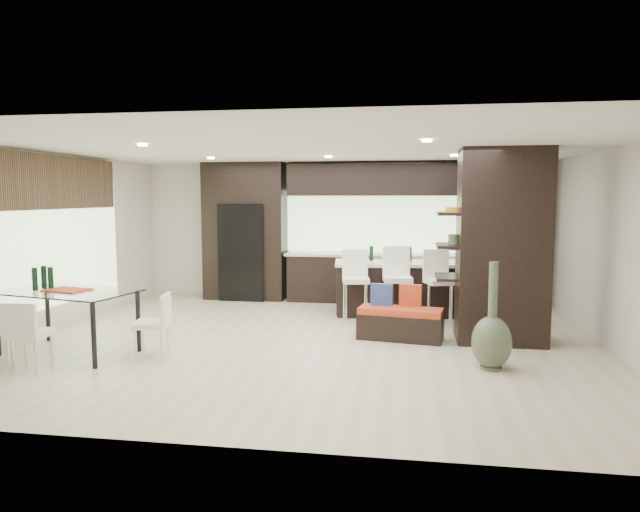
% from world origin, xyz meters
% --- Properties ---
extents(ground, '(8.00, 8.00, 0.00)m').
position_xyz_m(ground, '(0.00, 0.00, 0.00)').
color(ground, beige).
rests_on(ground, ground).
extents(back_wall, '(8.00, 0.02, 2.70)m').
position_xyz_m(back_wall, '(0.00, 3.50, 1.35)').
color(back_wall, beige).
rests_on(back_wall, ground).
extents(left_wall, '(0.02, 7.00, 2.70)m').
position_xyz_m(left_wall, '(-4.00, 0.00, 1.35)').
color(left_wall, beige).
rests_on(left_wall, ground).
extents(right_wall, '(0.02, 7.00, 2.70)m').
position_xyz_m(right_wall, '(4.00, 0.00, 1.35)').
color(right_wall, beige).
rests_on(right_wall, ground).
extents(ceiling, '(8.00, 7.00, 0.02)m').
position_xyz_m(ceiling, '(0.00, 0.00, 2.70)').
color(ceiling, white).
rests_on(ceiling, ground).
extents(window_left, '(0.04, 3.20, 1.90)m').
position_xyz_m(window_left, '(-3.96, 0.20, 1.35)').
color(window_left, '#B2D199').
rests_on(window_left, left_wall).
extents(window_back, '(3.40, 0.04, 1.20)m').
position_xyz_m(window_back, '(0.60, 3.46, 1.55)').
color(window_back, '#B2D199').
rests_on(window_back, back_wall).
extents(stone_accent, '(0.08, 3.00, 0.80)m').
position_xyz_m(stone_accent, '(-3.93, 0.20, 2.25)').
color(stone_accent, brown).
rests_on(stone_accent, left_wall).
extents(ceiling_spots, '(4.00, 3.00, 0.02)m').
position_xyz_m(ceiling_spots, '(0.00, 0.25, 2.68)').
color(ceiling_spots, white).
rests_on(ceiling_spots, ceiling).
extents(back_cabinetry, '(6.80, 0.68, 2.70)m').
position_xyz_m(back_cabinetry, '(0.50, 3.17, 1.35)').
color(back_cabinetry, black).
rests_on(back_cabinetry, ground).
extents(refrigerator, '(0.90, 0.68, 1.90)m').
position_xyz_m(refrigerator, '(-1.90, 3.12, 0.95)').
color(refrigerator, black).
rests_on(refrigerator, ground).
extents(partition_column, '(1.20, 0.80, 2.70)m').
position_xyz_m(partition_column, '(2.60, 0.40, 1.35)').
color(partition_column, black).
rests_on(partition_column, ground).
extents(kitchen_island, '(2.27, 1.17, 0.91)m').
position_xyz_m(kitchen_island, '(1.15, 2.10, 0.46)').
color(kitchen_island, black).
rests_on(kitchen_island, ground).
extents(stool_left, '(0.48, 0.48, 0.95)m').
position_xyz_m(stool_left, '(0.48, 1.32, 0.48)').
color(stool_left, white).
rests_on(stool_left, ground).
extents(stool_mid, '(0.50, 0.50, 1.00)m').
position_xyz_m(stool_mid, '(1.15, 1.31, 0.50)').
color(stool_mid, white).
rests_on(stool_mid, ground).
extents(stool_right, '(0.55, 0.55, 0.97)m').
position_xyz_m(stool_right, '(1.82, 1.32, 0.48)').
color(stool_right, white).
rests_on(stool_right, ground).
extents(bench, '(1.25, 0.65, 0.46)m').
position_xyz_m(bench, '(1.21, 0.28, 0.23)').
color(bench, black).
rests_on(bench, ground).
extents(floor_vase, '(0.53, 0.53, 1.28)m').
position_xyz_m(floor_vase, '(2.30, -0.97, 0.64)').
color(floor_vase, '#44513A').
rests_on(floor_vase, ground).
extents(dining_table, '(1.89, 1.31, 0.83)m').
position_xyz_m(dining_table, '(-3.04, -1.12, 0.41)').
color(dining_table, white).
rests_on(dining_table, ground).
extents(chair_near, '(0.45, 0.45, 0.78)m').
position_xyz_m(chair_near, '(-3.04, -1.90, 0.39)').
color(chair_near, white).
rests_on(chair_near, ground).
extents(chair_end, '(0.47, 0.47, 0.75)m').
position_xyz_m(chair_end, '(-1.90, -1.12, 0.38)').
color(chair_end, white).
rests_on(chair_end, ground).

